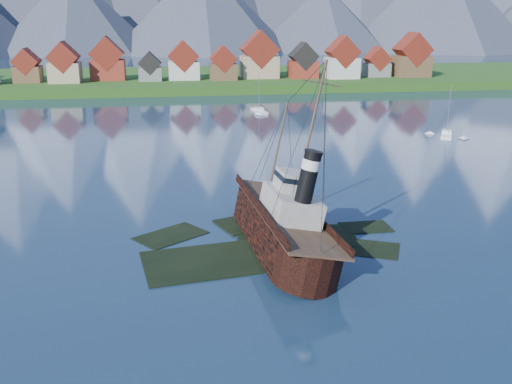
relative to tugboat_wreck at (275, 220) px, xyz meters
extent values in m
plane|color=#172C41|center=(-2.89, -1.68, -2.85)|extent=(1400.00, 1400.00, 0.00)
cube|color=black|center=(-5.89, -3.68, -3.17)|extent=(19.08, 11.42, 1.00)
cube|color=black|center=(3.11, 2.32, -3.23)|extent=(15.15, 9.76, 1.00)
cube|color=black|center=(-0.89, 7.32, -3.13)|extent=(11.45, 9.06, 1.00)
cube|color=black|center=(9.11, -2.68, -3.27)|extent=(10.27, 8.34, 1.00)
cube|color=black|center=(-11.89, 4.32, -3.25)|extent=(9.42, 8.68, 1.00)
cube|color=black|center=(12.11, 3.32, -3.20)|extent=(6.00, 4.00, 1.00)
cube|color=#1C4513|center=(-2.89, 168.32, -2.85)|extent=(600.00, 80.00, 3.20)
cube|color=#3F3D38|center=(-2.89, 130.32, -2.85)|extent=(600.00, 2.50, 2.00)
cube|color=brown|center=(-58.89, 151.32, 2.90)|extent=(9.00, 8.00, 5.50)
cube|color=maroon|center=(-58.89, 151.32, 7.27)|extent=(9.16, 8.16, 9.16)
cube|color=tan|center=(-45.89, 148.32, 3.55)|extent=(10.50, 9.00, 6.80)
cube|color=maroon|center=(-45.89, 148.32, 8.84)|extent=(10.69, 9.18, 10.69)
cube|color=maroon|center=(-31.89, 154.32, 3.75)|extent=(12.00, 8.50, 7.20)
cube|color=maroon|center=(-31.89, 154.32, 9.51)|extent=(12.22, 8.67, 12.22)
cube|color=slate|center=(-16.89, 149.32, 2.55)|extent=(8.00, 7.00, 4.80)
cube|color=black|center=(-16.89, 149.32, 6.39)|extent=(8.15, 7.14, 8.15)
cube|color=beige|center=(-4.89, 152.32, 3.35)|extent=(11.00, 9.50, 6.40)
cube|color=maroon|center=(-4.89, 152.32, 8.53)|extent=(11.20, 9.69, 11.20)
cube|color=brown|center=(9.11, 148.32, 3.05)|extent=(9.50, 8.00, 5.80)
cube|color=maroon|center=(9.11, 148.32, 7.66)|extent=(9.67, 8.16, 9.67)
cube|color=tan|center=(23.11, 153.32, 4.15)|extent=(13.50, 10.00, 8.00)
cube|color=maroon|center=(23.11, 153.32, 10.58)|extent=(13.75, 10.20, 13.75)
cube|color=maroon|center=(39.11, 150.32, 3.25)|extent=(10.00, 8.50, 6.20)
cube|color=black|center=(39.11, 150.32, 8.15)|extent=(10.18, 8.67, 10.18)
cube|color=beige|center=(53.11, 147.32, 3.90)|extent=(11.50, 9.00, 7.50)
cube|color=maroon|center=(53.11, 147.32, 9.72)|extent=(11.71, 9.18, 11.71)
cube|color=slate|center=(68.11, 151.32, 2.65)|extent=(9.00, 7.50, 5.00)
cube|color=maroon|center=(68.11, 151.32, 6.77)|extent=(9.16, 7.65, 9.16)
cube|color=brown|center=(81.11, 149.32, 4.05)|extent=(12.50, 10.00, 7.80)
cube|color=maroon|center=(81.11, 149.32, 10.20)|extent=(12.73, 10.20, 12.73)
cone|color=#2D333D|center=(-72.89, 372.32, 24.15)|extent=(120.00, 120.00, 58.00)
cone|color=#2D333D|center=(17.11, 367.32, 28.15)|extent=(136.00, 136.00, 66.00)
cone|color=#2D333D|center=(107.11, 371.32, 20.15)|extent=(110.00, 110.00, 50.00)
cone|color=#2D333D|center=(197.11, 368.32, 32.65)|extent=(150.00, 150.00, 75.00)
cube|color=black|center=(0.00, -1.42, -0.71)|extent=(6.63, 19.08, 3.98)
cone|color=black|center=(0.00, 10.96, -0.71)|extent=(6.63, 6.63, 6.63)
cylinder|color=black|center=(0.00, -10.96, -0.71)|extent=(6.63, 6.63, 3.98)
cube|color=#4C3826|center=(0.00, -1.42, 1.37)|extent=(6.49, 25.18, 0.24)
cube|color=black|center=(-3.18, -1.42, 1.80)|extent=(0.19, 24.38, 0.85)
cube|color=black|center=(3.18, -1.42, 1.80)|extent=(0.19, 24.38, 0.85)
cube|color=#ADA89E|center=(0.00, -2.84, 2.79)|extent=(4.92, 8.05, 2.84)
cube|color=#ADA89E|center=(0.00, -1.89, 5.25)|extent=(3.41, 3.79, 2.08)
cylinder|color=black|center=(0.00, -5.96, 6.86)|extent=(1.80, 1.80, 5.30)
cylinder|color=silver|center=(0.00, -5.96, 8.18)|extent=(1.89, 1.89, 1.04)
cylinder|color=#473828|center=(0.00, 6.15, 7.14)|extent=(0.27, 0.27, 11.36)
cylinder|color=#473828|center=(0.00, -3.79, 12.44)|extent=(0.30, 0.30, 12.30)
cube|color=white|center=(48.46, 54.40, -2.75)|extent=(6.00, 8.68, 1.23)
cube|color=white|center=(48.46, 54.40, -1.78)|extent=(2.83, 3.04, 0.71)
cylinder|color=gray|center=(48.46, 54.40, 3.17)|extent=(0.14, 0.14, 10.62)
cube|color=white|center=(13.21, 92.73, -2.76)|extent=(3.49, 9.68, 1.14)
cube|color=white|center=(13.21, 92.73, -1.86)|extent=(2.39, 2.88, 0.66)
cylinder|color=gray|center=(13.21, 92.73, 2.74)|extent=(0.13, 0.13, 9.85)
camera|label=1|loc=(-11.68, -60.08, 22.35)|focal=40.00mm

